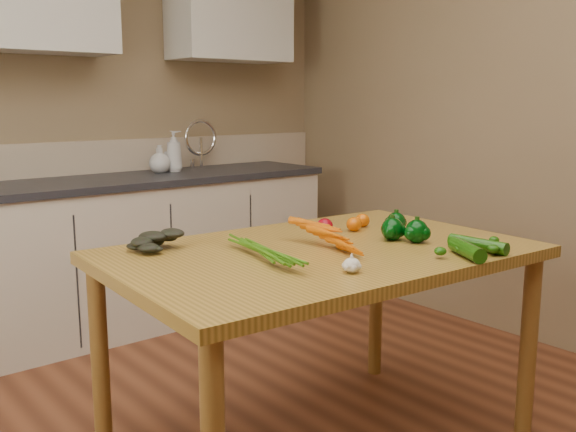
% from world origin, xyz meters
% --- Properties ---
extents(room, '(4.04, 5.04, 2.64)m').
position_xyz_m(room, '(0.00, 0.17, 1.25)').
color(room, brown).
rests_on(room, ground).
extents(counter_run, '(2.84, 0.64, 1.14)m').
position_xyz_m(counter_run, '(0.21, 2.19, 0.46)').
color(counter_run, beige).
rests_on(counter_run, ground).
extents(table, '(1.57, 1.06, 0.81)m').
position_xyz_m(table, '(0.26, 0.38, 0.72)').
color(table, '#A97D31').
rests_on(table, ground).
extents(soap_bottle_a, '(0.14, 0.14, 0.26)m').
position_xyz_m(soap_bottle_a, '(0.73, 2.27, 1.03)').
color(soap_bottle_a, silver).
rests_on(soap_bottle_a, counter_run).
extents(soap_bottle_b, '(0.12, 0.12, 0.19)m').
position_xyz_m(soap_bottle_b, '(0.73, 2.30, 0.99)').
color(soap_bottle_b, silver).
rests_on(soap_bottle_b, counter_run).
extents(soap_bottle_c, '(0.18, 0.18, 0.17)m').
position_xyz_m(soap_bottle_c, '(0.63, 2.28, 0.98)').
color(soap_bottle_c, silver).
rests_on(soap_bottle_c, counter_run).
extents(carrot_bunch, '(0.29, 0.23, 0.08)m').
position_xyz_m(carrot_bunch, '(0.20, 0.37, 0.85)').
color(carrot_bunch, '#DA6105').
rests_on(carrot_bunch, table).
extents(leafy_greens, '(0.22, 0.19, 0.11)m').
position_xyz_m(leafy_greens, '(-0.23, 0.74, 0.87)').
color(leafy_greens, black).
rests_on(leafy_greens, table).
extents(garlic_bulb, '(0.06, 0.06, 0.05)m').
position_xyz_m(garlic_bulb, '(0.11, 0.07, 0.84)').
color(garlic_bulb, white).
rests_on(garlic_bulb, table).
extents(pepper_a, '(0.09, 0.09, 0.09)m').
position_xyz_m(pepper_a, '(0.57, 0.31, 0.85)').
color(pepper_a, '#023108').
rests_on(pepper_a, table).
extents(pepper_b, '(0.08, 0.08, 0.08)m').
position_xyz_m(pepper_b, '(0.71, 0.41, 0.85)').
color(pepper_b, '#023108').
rests_on(pepper_b, table).
extents(pepper_c, '(0.09, 0.09, 0.09)m').
position_xyz_m(pepper_c, '(0.61, 0.22, 0.86)').
color(pepper_c, '#023108').
rests_on(pepper_c, table).
extents(tomato_a, '(0.07, 0.07, 0.06)m').
position_xyz_m(tomato_a, '(0.46, 0.58, 0.84)').
color(tomato_a, maroon).
rests_on(tomato_a, table).
extents(tomato_b, '(0.06, 0.06, 0.06)m').
position_xyz_m(tomato_b, '(0.58, 0.53, 0.84)').
color(tomato_b, '#D45705').
rests_on(tomato_b, table).
extents(tomato_c, '(0.06, 0.06, 0.06)m').
position_xyz_m(tomato_c, '(0.67, 0.57, 0.84)').
color(tomato_c, '#D45705').
rests_on(tomato_c, table).
extents(zucchini_a, '(0.06, 0.23, 0.05)m').
position_xyz_m(zucchini_a, '(0.67, -0.00, 0.84)').
color(zucchini_a, '#134006').
rests_on(zucchini_a, table).
extents(zucchini_b, '(0.14, 0.20, 0.05)m').
position_xyz_m(zucchini_b, '(0.56, -0.04, 0.84)').
color(zucchini_b, '#134006').
rests_on(zucchini_b, table).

